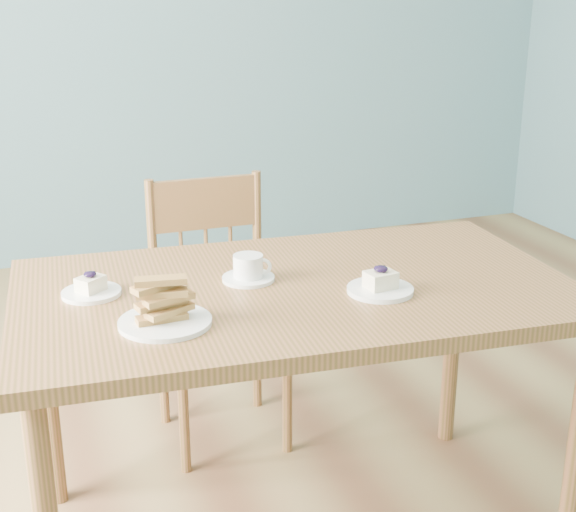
# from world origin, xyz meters

# --- Properties ---
(room) EXTENTS (5.01, 5.01, 2.71)m
(room) POSITION_xyz_m (0.00, 0.00, 1.35)
(room) COLOR #9F7D4A
(room) RESTS_ON ground
(dining_table) EXTENTS (1.45, 0.89, 0.75)m
(dining_table) POSITION_xyz_m (-0.06, -0.12, 0.67)
(dining_table) COLOR #945B38
(dining_table) RESTS_ON ground
(dining_chair) EXTENTS (0.40, 0.38, 0.88)m
(dining_chair) POSITION_xyz_m (-0.11, 0.48, 0.45)
(dining_chair) COLOR #945B38
(dining_chair) RESTS_ON ground
(cheesecake_plate_near) EXTENTS (0.16, 0.16, 0.07)m
(cheesecake_plate_near) POSITION_xyz_m (0.12, -0.24, 0.77)
(cheesecake_plate_near) COLOR white
(cheesecake_plate_near) RESTS_ON dining_table
(cheesecake_plate_far) EXTENTS (0.14, 0.14, 0.06)m
(cheesecake_plate_far) POSITION_xyz_m (-0.56, -0.02, 0.76)
(cheesecake_plate_far) COLOR white
(cheesecake_plate_far) RESTS_ON dining_table
(coffee_cup) EXTENTS (0.13, 0.13, 0.07)m
(coffee_cup) POSITION_xyz_m (-0.16, -0.05, 0.78)
(coffee_cup) COLOR white
(coffee_cup) RESTS_ON dining_table
(biscotti_plate) EXTENTS (0.21, 0.21, 0.11)m
(biscotti_plate) POSITION_xyz_m (-0.42, -0.26, 0.79)
(biscotti_plate) COLOR white
(biscotti_plate) RESTS_ON dining_table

